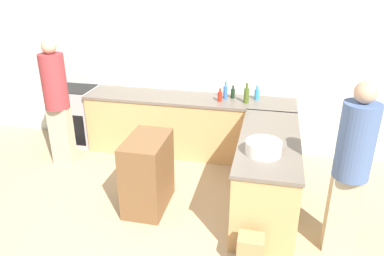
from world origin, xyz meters
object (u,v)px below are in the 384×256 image
Objects in this scene: mixing_bowl at (263,148)px; person_by_range at (57,99)px; island_table at (148,173)px; person_at_peninsula at (352,165)px; water_bottle_blue at (225,92)px; paper_bag at (250,253)px; range_oven at (77,115)px; dish_soap_bottle at (257,94)px; olive_oil_bottle at (246,95)px; hot_sauce_bottle at (220,96)px; wine_bottle_dark at (233,93)px.

mixing_bowl is 0.20× the size of person_by_range.
person_at_peninsula is (2.16, -0.31, 0.54)m from island_table.
water_bottle_blue is 2.40m from person_at_peninsula.
range_oven is at bearing 142.42° from paper_bag.
mixing_bowl is 1.76× the size of dish_soap_bottle.
person_by_range is (-2.91, 0.87, 0.02)m from mixing_bowl.
person_at_peninsula is at bearing 29.50° from paper_bag.
olive_oil_bottle is at bearing -128.13° from dish_soap_bottle.
water_bottle_blue reaches higher than range_oven.
person_at_peninsula is (3.91, -1.85, 0.53)m from range_oven.
mixing_bowl is (3.08, -1.64, 0.52)m from range_oven.
island_table is 2.41× the size of mixing_bowl.
paper_bag is (0.66, -2.25, -0.80)m from hot_sauce_bottle.
range_oven is at bearing 138.63° from island_table.
island_table is 2.25m from person_at_peninsula.
olive_oil_bottle reaches higher than water_bottle_blue.
olive_oil_bottle is 1.37× the size of dish_soap_bottle.
person_by_range reaches higher than range_oven.
hot_sauce_bottle is 0.91× the size of dish_soap_bottle.
island_table is 4.70× the size of wine_bottle_dark.
paper_bag is at bearing -75.90° from water_bottle_blue.
wine_bottle_dark is (-0.53, 1.74, 0.01)m from mixing_bowl.
water_bottle_blue is (2.44, 0.04, 0.56)m from range_oven.
wine_bottle_dark is at bearing -178.65° from dish_soap_bottle.
water_bottle_blue is at bearing -154.93° from wine_bottle_dark.
mixing_bowl is at bearing -73.09° from wine_bottle_dark.
olive_oil_bottle is at bearing -38.39° from wine_bottle_dark.
island_table is 3.49× the size of water_bottle_blue.
olive_oil_bottle reaches higher than wine_bottle_dark.
range_oven is 3.16× the size of olive_oil_bottle.
water_bottle_blue is (-0.63, 1.69, 0.03)m from mixing_bowl.
hot_sauce_bottle is 0.25m from wine_bottle_dark.
hot_sauce_bottle is at bearing 66.25° from island_table.
water_bottle_blue reaches higher than paper_bag.
dish_soap_bottle reaches higher than paper_bag.
person_by_range is at bearing -164.92° from olive_oil_bottle.
person_by_range is at bearing -162.87° from hot_sauce_bottle.
range_oven is at bearing 154.70° from person_at_peninsula.
wine_bottle_dark is at bearing 101.44° from paper_bag.
person_by_range reaches higher than hot_sauce_bottle.
person_at_peninsula is at bearing -62.64° from dish_soap_bottle.
dish_soap_bottle is 0.12× the size of person_by_range.
dish_soap_bottle is at bearing 1.35° from wine_bottle_dark.
wine_bottle_dark is 0.10× the size of person_by_range.
island_table is 3.08× the size of olive_oil_bottle.
paper_bag is at bearing -86.72° from dish_soap_bottle.
water_bottle_blue is 0.68× the size of paper_bag.
dish_soap_bottle is 2.58m from paper_bag.
water_bottle_blue reaches higher than wine_bottle_dark.
wine_bottle_dark is at bearing 25.07° from water_bottle_blue.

